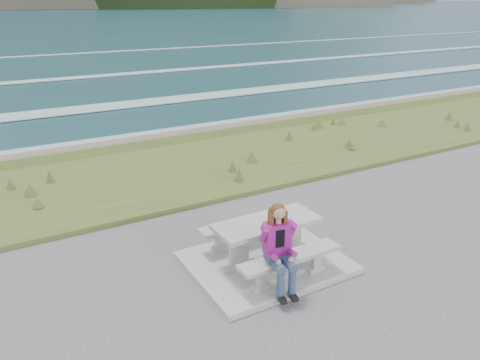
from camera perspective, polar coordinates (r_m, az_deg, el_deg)
The scene contains 8 objects.
concrete_slab at distance 8.27m, azimuth 3.17°, elevation -9.98°, with size 2.60×2.10×0.10m, color #A3A49E.
picnic_table at distance 7.95m, azimuth 3.26°, elevation -6.08°, with size 1.80×0.75×0.75m.
bench_landward at distance 7.57m, azimuth 6.13°, elevation -9.76°, with size 1.80×0.35×0.45m.
bench_seaward at distance 8.59m, azimuth 0.70°, elevation -5.60°, with size 1.80×0.35×0.45m.
grass_verge at distance 12.36m, azimuth -9.42°, elevation 0.49°, with size 160.00×4.50×0.22m, color #385720.
shore_drop at distance 14.98m, azimuth -13.37°, elevation 3.92°, with size 160.00×0.80×2.20m, color brown.
ocean at distance 31.82m, azimuth -22.34°, elevation 8.77°, with size 1600.00×1600.00×0.09m.
seated_woman at distance 7.25m, azimuth 4.95°, elevation -9.71°, with size 0.50×0.74×1.39m.
Camera 1 is at (-3.87, -5.90, 4.35)m, focal length 35.00 mm.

